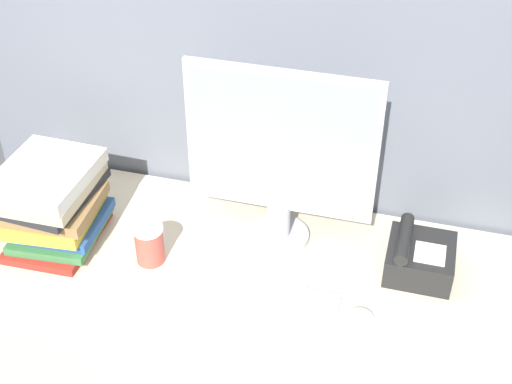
{
  "coord_description": "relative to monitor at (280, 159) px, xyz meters",
  "views": [
    {
      "loc": [
        0.41,
        -1.01,
        2.1
      ],
      "look_at": [
        0.03,
        0.38,
        1.01
      ],
      "focal_mm": 50.0,
      "sensor_mm": 36.0,
      "label": 1
    }
  ],
  "objects": [
    {
      "name": "monitor",
      "position": [
        0.0,
        0.0,
        0.0
      ],
      "size": [
        0.51,
        0.18,
        0.53
      ],
      "color": "#B7B7BC",
      "rests_on": "desk"
    },
    {
      "name": "book_stack",
      "position": [
        -0.6,
        -0.17,
        -0.15
      ],
      "size": [
        0.27,
        0.3,
        0.24
      ],
      "color": "maroon",
      "rests_on": "desk"
    },
    {
      "name": "desk_telephone",
      "position": [
        0.39,
        -0.03,
        -0.22
      ],
      "size": [
        0.18,
        0.18,
        0.12
      ],
      "color": "black",
      "rests_on": "desk"
    },
    {
      "name": "cubicle_panel_rear",
      "position": [
        -0.07,
        0.22,
        -0.29
      ],
      "size": [
        1.89,
        0.04,
        1.49
      ],
      "color": "slate",
      "rests_on": "ground_plane"
    },
    {
      "name": "keyboard",
      "position": [
        -0.0,
        -0.27,
        -0.26
      ],
      "size": [
        0.44,
        0.15,
        0.02
      ],
      "color": "silver",
      "rests_on": "desk"
    },
    {
      "name": "desk",
      "position": [
        -0.07,
        -0.16,
        -0.65
      ],
      "size": [
        1.49,
        0.68,
        0.77
      ],
      "color": "beige",
      "rests_on": "ground_plane"
    },
    {
      "name": "mouse",
      "position": [
        0.28,
        -0.25,
        -0.26
      ],
      "size": [
        0.06,
        0.05,
        0.03
      ],
      "color": "silver",
      "rests_on": "desk"
    },
    {
      "name": "coffee_cup",
      "position": [
        -0.32,
        -0.18,
        -0.21
      ],
      "size": [
        0.08,
        0.08,
        0.11
      ],
      "color": "#BF4C3F",
      "rests_on": "desk"
    }
  ]
}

